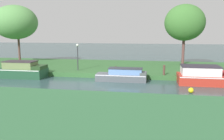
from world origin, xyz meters
TOP-DOWN VIEW (x-y plane):
  - ground_plane at (0.00, 0.00)m, footprint 120.00×120.00m
  - riverbank_far at (0.00, 7.00)m, footprint 72.00×10.00m
  - riverbank_near at (0.00, -9.00)m, footprint 72.00×10.00m
  - slate_barge at (2.39, 1.20)m, footprint 4.20×1.45m
  - forest_narrowboat at (-6.72, 1.20)m, footprint 4.22×1.90m
  - red_cruiser at (8.83, 1.20)m, footprint 4.10×2.40m
  - willow_tree_left at (-11.37, 8.06)m, footprint 5.36×4.71m
  - willow_tree_centre at (8.15, 9.17)m, footprint 4.37×3.48m
  - lamp_post at (-2.25, 3.43)m, footprint 0.24×0.24m
  - mooring_post_near at (1.61, 2.33)m, footprint 0.16×0.16m
  - mooring_post_far at (5.80, 2.33)m, footprint 0.19×0.19m
  - channel_buoy at (7.43, -1.91)m, footprint 0.37×0.37m

SIDE VIEW (x-z plane):
  - ground_plane at x=0.00m, z-range 0.00..0.00m
  - channel_buoy at x=7.43m, z-range 0.00..0.37m
  - riverbank_far at x=0.00m, z-range 0.00..0.40m
  - riverbank_near at x=0.00m, z-range 0.00..0.40m
  - slate_barge at x=2.39m, z-range -0.08..1.03m
  - red_cruiser at x=8.83m, z-range -0.10..1.35m
  - forest_narrowboat at x=-6.72m, z-range -0.10..1.39m
  - mooring_post_near at x=1.61m, z-range 0.40..1.06m
  - mooring_post_far at x=5.80m, z-range 0.40..1.26m
  - lamp_post at x=-2.25m, z-range 0.76..3.30m
  - willow_tree_centre at x=8.15m, z-range 1.72..8.35m
  - willow_tree_left at x=-11.37m, z-range 1.77..8.53m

